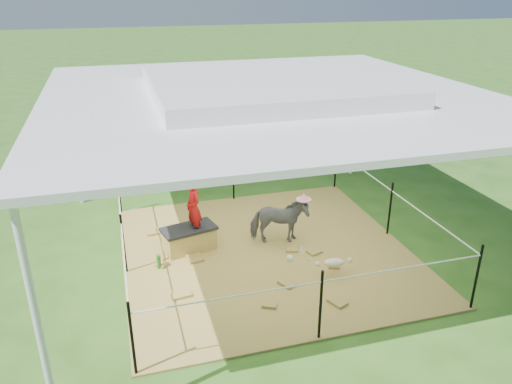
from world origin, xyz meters
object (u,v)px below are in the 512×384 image
object	(u,v)px
pony	(279,221)
distant_person	(262,111)
picnic_table_far	(311,95)
woman	(193,202)
picnic_table_near	(229,106)
foal	(334,261)
trash_barrel	(336,118)
straw_bale	(189,240)
green_bottle	(159,262)

from	to	relation	value
pony	distant_person	world-z (taller)	distant_person
picnic_table_far	woman	bearing A→B (deg)	-126.13
woman	picnic_table_far	world-z (taller)	woman
picnic_table_near	picnic_table_far	bearing A→B (deg)	-11.39
foal	picnic_table_near	world-z (taller)	picnic_table_near
woman	pony	xyz separation A→B (m)	(1.40, -0.18, -0.45)
woman	pony	distance (m)	1.48
trash_barrel	picnic_table_far	size ratio (longest dim) A/B	0.52
foal	straw_bale	bearing A→B (deg)	154.88
straw_bale	trash_barrel	distance (m)	7.74
green_bottle	picnic_table_near	xyz separation A→B (m)	(3.15, 8.66, 0.27)
distant_person	picnic_table_near	bearing A→B (deg)	-61.16
trash_barrel	foal	bearing A→B (deg)	-114.73
woman	trash_barrel	size ratio (longest dim) A/B	1.07
straw_bale	picnic_table_far	distance (m)	10.93
pony	distant_person	bearing A→B (deg)	-3.63
foal	trash_barrel	xyz separation A→B (m)	(3.26, 7.08, 0.19)
picnic_table_near	distant_person	distance (m)	1.50
woman	picnic_table_near	bearing A→B (deg)	149.43
woman	trash_barrel	xyz separation A→B (m)	(5.14, 5.70, -0.43)
green_bottle	picnic_table_far	size ratio (longest dim) A/B	0.13
straw_bale	picnic_table_far	world-z (taller)	picnic_table_far
straw_bale	picnic_table_far	xyz separation A→B (m)	(5.85, 9.24, 0.16)
picnic_table_near	distant_person	world-z (taller)	distant_person
woman	green_bottle	xyz separation A→B (m)	(-0.65, -0.45, -0.74)
picnic_table_far	picnic_table_near	bearing A→B (deg)	-166.66
picnic_table_far	distant_person	distance (m)	3.42
foal	trash_barrel	size ratio (longest dim) A/B	0.95
pony	distant_person	size ratio (longest dim) A/B	0.94
straw_bale	trash_barrel	world-z (taller)	trash_barrel
picnic_table_far	distant_person	world-z (taller)	distant_person
green_bottle	distant_person	xyz separation A→B (m)	(3.90, 7.36, 0.36)
straw_bale	foal	xyz separation A→B (m)	(1.97, -1.38, 0.06)
trash_barrel	picnic_table_far	xyz separation A→B (m)	(0.61, 3.54, -0.09)
green_bottle	picnic_table_far	distance (m)	11.61
green_bottle	woman	bearing A→B (deg)	34.70
green_bottle	pony	xyz separation A→B (m)	(2.05, 0.27, 0.29)
pony	trash_barrel	distance (m)	6.96
straw_bale	distant_person	distance (m)	7.69
pony	trash_barrel	bearing A→B (deg)	-21.49
woman	picnic_table_far	xyz separation A→B (m)	(5.75, 9.24, -0.52)
green_bottle	trash_barrel	world-z (taller)	trash_barrel
trash_barrel	picnic_table_far	world-z (taller)	trash_barrel
woman	picnic_table_far	size ratio (longest dim) A/B	0.56
pony	picnic_table_near	bearing A→B (deg)	3.50
foal	picnic_table_near	bearing A→B (deg)	96.17
picnic_table_near	distant_person	bearing A→B (deg)	-88.92
straw_bale	picnic_table_near	bearing A→B (deg)	72.44
pony	picnic_table_near	distance (m)	8.46
green_bottle	picnic_table_near	distance (m)	9.22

